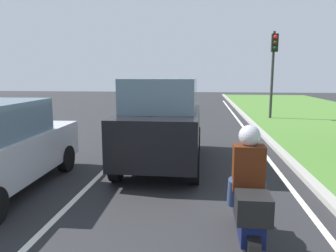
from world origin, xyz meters
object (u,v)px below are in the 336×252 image
Objects in this scene: car_suv_ahead at (163,121)px; motorcycle at (247,213)px; rider_person at (248,166)px; traffic_light_near_right at (274,59)px.

motorcycle is at bearing -68.70° from car_suv_ahead.
motorcycle is at bearing -90.46° from rider_person.
rider_person is 0.25× the size of traffic_light_near_right.
traffic_light_near_right reaches higher than car_suv_ahead.
motorcycle is at bearing -102.93° from traffic_light_near_right.
motorcycle is 1.63× the size of rider_person.
car_suv_ahead is 3.87× the size of rider_person.
traffic_light_near_right is (3.04, 13.24, 2.57)m from motorcycle.
traffic_light_near_right reaches higher than rider_person.
traffic_light_near_right is at bearing 62.61° from car_suv_ahead.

